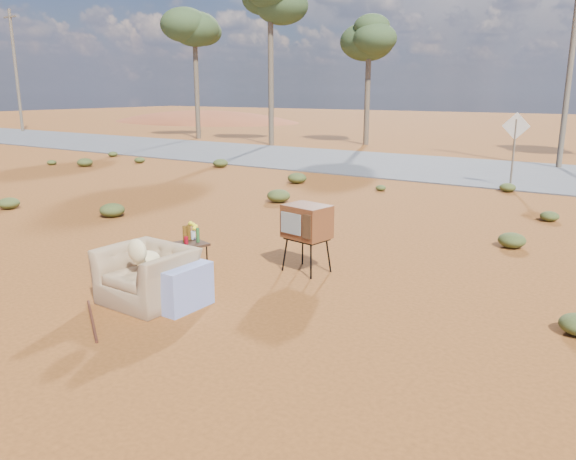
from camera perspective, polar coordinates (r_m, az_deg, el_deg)
The scene contains 14 objects.
ground at distance 7.77m, azimuth -9.85°, elevation -7.38°, with size 140.00×140.00×0.00m, color brown.
highway at distance 21.02m, azimuth 19.38°, elevation 5.63°, with size 140.00×7.00×0.04m, color #565659.
dirt_mound at distance 52.65m, azimuth -8.50°, elevation 10.84°, with size 26.00×18.00×2.00m, color #994925.
armchair at distance 7.75m, azimuth -13.54°, elevation -3.94°, with size 1.37×0.86×1.00m.
tv_unit at distance 8.75m, azimuth 1.91°, elevation 0.76°, with size 0.75×0.64×1.08m.
side_table at distance 8.39m, azimuth -9.87°, elevation -1.08°, with size 0.55×0.55×0.89m.
rusty_bar at distance 7.51m, azimuth -19.27°, elevation -8.61°, with size 0.04×0.04×1.38m, color #532416.
road_sign at distance 17.62m, azimuth 22.06°, elevation 8.78°, with size 0.78×0.06×2.19m.
eucalyptus_far_left at distance 34.29m, azimuth -9.47°, elevation 19.11°, with size 3.20×3.20×7.10m.
eucalyptus_left at distance 29.88m, azimuth -1.81°, elevation 21.94°, with size 3.20×3.20×8.10m.
eucalyptus_near_left at distance 30.29m, azimuth 8.26°, elevation 18.91°, with size 3.20×3.20×6.60m.
utility_pole_west at distance 43.46m, azimuth -25.92°, elevation 14.46°, with size 1.40×0.20×8.00m.
utility_pole_center at distance 22.96m, azimuth 26.90°, elevation 15.94°, with size 1.40×0.20×8.00m.
scrub_patch at distance 11.57m, azimuth 2.09°, elevation 0.70°, with size 17.49×8.07×0.33m.
Camera 1 is at (5.02, -5.22, 2.81)m, focal length 35.00 mm.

